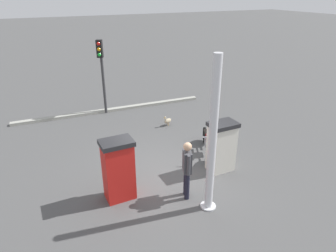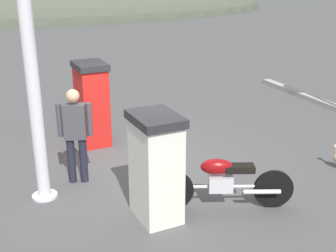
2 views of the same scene
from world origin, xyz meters
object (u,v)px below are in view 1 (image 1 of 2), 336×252
fuel_pump_near (221,146)px  attendant_person (187,167)px  roadside_traffic_light (101,64)px  fuel_pump_far (118,169)px  motorcycle_near_pump (208,141)px  canopy_support_pole (212,141)px  wandering_duck (168,121)px

fuel_pump_near → attendant_person: bearing=115.0°
roadside_traffic_light → fuel_pump_far: bearing=168.5°
motorcycle_near_pump → canopy_support_pole: bearing=147.8°
canopy_support_pole → fuel_pump_near: bearing=-43.4°
wandering_duck → canopy_support_pole: bearing=165.9°
fuel_pump_far → attendant_person: (-0.75, -1.61, 0.07)m
fuel_pump_far → motorcycle_near_pump: fuel_pump_far is taller
fuel_pump_near → roadside_traffic_light: 6.57m
motorcycle_near_pump → attendant_person: size_ratio=1.20×
fuel_pump_near → attendant_person: attendant_person is taller
motorcycle_near_pump → wandering_duck: bearing=4.6°
motorcycle_near_pump → canopy_support_pole: 3.14m
fuel_pump_far → motorcycle_near_pump: size_ratio=0.87×
fuel_pump_near → fuel_pump_far: size_ratio=0.93×
canopy_support_pole → attendant_person: bearing=25.3°
attendant_person → wandering_duck: attendant_person is taller
motorcycle_near_pump → wandering_duck: size_ratio=4.35×
motorcycle_near_pump → canopy_support_pole: (-2.36, 1.49, 1.43)m
wandering_duck → roadside_traffic_light: bearing=38.6°
attendant_person → roadside_traffic_light: roadside_traffic_light is taller
fuel_pump_near → canopy_support_pole: (-1.38, 1.30, 1.09)m
motorcycle_near_pump → wandering_duck: 2.71m
attendant_person → wandering_duck: 4.75m
fuel_pump_near → motorcycle_near_pump: bearing=-10.7°
roadside_traffic_light → canopy_support_pole: 7.51m
fuel_pump_near → attendant_person: (-0.75, 1.60, 0.13)m
roadside_traffic_light → canopy_support_pole: canopy_support_pole is taller
motorcycle_near_pump → fuel_pump_far: bearing=106.2°
attendant_person → wandering_duck: bearing=-19.5°
fuel_pump_near → motorcycle_near_pump: (0.99, -0.19, -0.34)m
fuel_pump_far → roadside_traffic_light: bearing=-11.5°
wandering_duck → canopy_support_pole: size_ratio=0.11×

